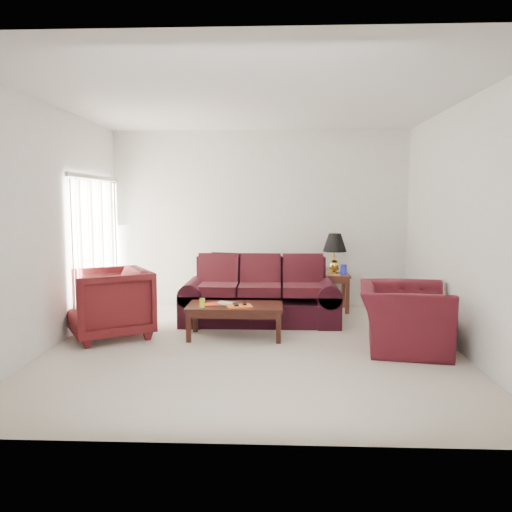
% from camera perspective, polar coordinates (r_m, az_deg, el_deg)
% --- Properties ---
extents(floor, '(5.00, 5.00, 0.00)m').
position_cam_1_polar(floor, '(6.32, -0.33, -10.36)').
color(floor, beige).
rests_on(floor, ground).
extents(blinds, '(0.10, 2.00, 2.16)m').
position_cam_1_polar(blinds, '(7.87, -17.76, 0.66)').
color(blinds, silver).
rests_on(blinds, ground).
extents(sofa, '(2.41, 1.20, 0.95)m').
position_cam_1_polar(sofa, '(7.46, 0.48, -4.02)').
color(sofa, black).
rests_on(sofa, ground).
extents(throw_pillow, '(0.51, 0.34, 0.48)m').
position_cam_1_polar(throw_pillow, '(8.03, -3.52, -1.27)').
color(throw_pillow, black).
rests_on(throw_pillow, sofa).
extents(end_table, '(0.61, 0.61, 0.62)m').
position_cam_1_polar(end_table, '(8.38, 8.61, -4.10)').
color(end_table, '#5A2D1F').
rests_on(end_table, ground).
extents(table_lamp, '(0.51, 0.51, 0.66)m').
position_cam_1_polar(table_lamp, '(8.34, 8.97, 0.28)').
color(table_lamp, '#E7BE48').
rests_on(table_lamp, end_table).
extents(clock, '(0.15, 0.09, 0.14)m').
position_cam_1_polar(clock, '(8.17, 7.45, -1.67)').
color(clock, '#AFAFB3').
rests_on(clock, end_table).
extents(blue_canister, '(0.11, 0.11, 0.16)m').
position_cam_1_polar(blue_canister, '(8.24, 9.97, -1.55)').
color(blue_canister, '#1A21AE').
rests_on(blue_canister, end_table).
extents(picture_frame, '(0.19, 0.20, 0.05)m').
position_cam_1_polar(picture_frame, '(8.53, 7.42, -1.27)').
color(picture_frame, silver).
rests_on(picture_frame, end_table).
extents(floor_lamp, '(0.25, 0.25, 1.44)m').
position_cam_1_polar(floor_lamp, '(8.50, -14.77, -1.30)').
color(floor_lamp, white).
rests_on(floor_lamp, ground).
extents(armchair_left, '(1.38, 1.37, 0.93)m').
position_cam_1_polar(armchair_left, '(6.94, -16.48, -5.18)').
color(armchair_left, '#491013').
rests_on(armchair_left, ground).
extents(armchair_right, '(1.24, 1.36, 0.78)m').
position_cam_1_polar(armchair_right, '(6.42, 16.48, -6.73)').
color(armchair_right, '#410F17').
rests_on(armchair_right, ground).
extents(coffee_table, '(1.35, 0.83, 0.44)m').
position_cam_1_polar(coffee_table, '(6.71, -2.41, -7.44)').
color(coffee_table, black).
rests_on(coffee_table, ground).
extents(magazine_red, '(0.31, 0.28, 0.01)m').
position_cam_1_polar(magazine_red, '(6.65, -5.34, -5.55)').
color(magazine_red, red).
rests_on(magazine_red, coffee_table).
extents(magazine_white, '(0.30, 0.27, 0.01)m').
position_cam_1_polar(magazine_white, '(6.73, -3.47, -5.40)').
color(magazine_white, silver).
rests_on(magazine_white, coffee_table).
extents(magazine_orange, '(0.36, 0.30, 0.02)m').
position_cam_1_polar(magazine_orange, '(6.52, -1.90, -5.76)').
color(magazine_orange, '#D45318').
rests_on(magazine_orange, coffee_table).
extents(remote_a, '(0.09, 0.18, 0.02)m').
position_cam_1_polar(remote_a, '(6.55, -2.35, -5.54)').
color(remote_a, black).
rests_on(remote_a, coffee_table).
extents(remote_b, '(0.06, 0.17, 0.02)m').
position_cam_1_polar(remote_b, '(6.62, -1.29, -5.41)').
color(remote_b, black).
rests_on(remote_b, coffee_table).
extents(yellow_glass, '(0.08, 0.08, 0.12)m').
position_cam_1_polar(yellow_glass, '(6.52, -6.16, -5.33)').
color(yellow_glass, '#EBF436').
rests_on(yellow_glass, coffee_table).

